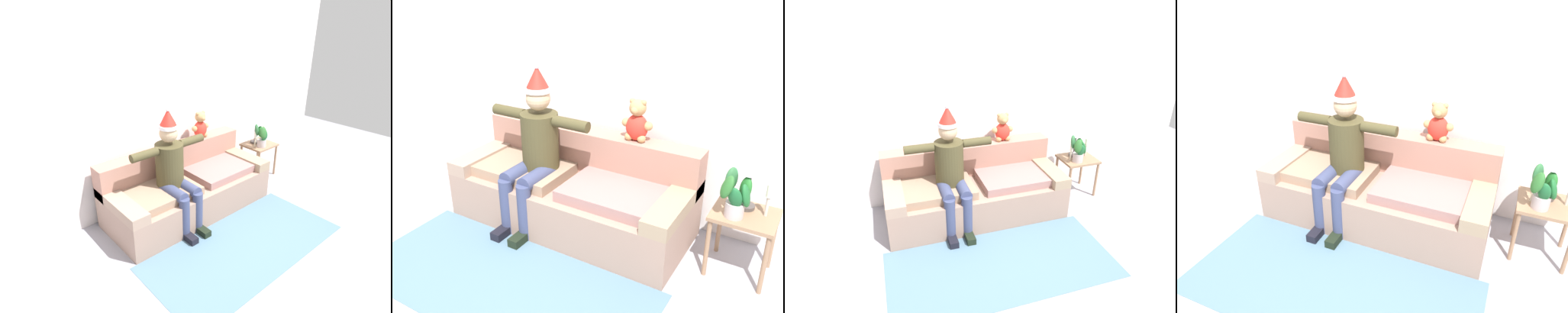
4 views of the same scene
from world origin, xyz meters
The scene contains 11 objects.
ground_plane centered at (0.00, 0.00, 0.00)m, with size 10.00×10.00×0.00m, color #9796A1.
back_wall centered at (0.00, 1.55, 1.35)m, with size 7.00×0.10×2.70m, color silver.
couch centered at (0.00, 1.02, 0.32)m, with size 2.21×0.90×0.84m.
person_seated centered at (-0.31, 0.85, 0.76)m, with size 1.02×0.77×1.51m.
teddy_bear centered at (0.48, 1.30, 1.01)m, with size 0.29×0.17×0.38m.
side_table centered at (1.53, 1.05, 0.44)m, with size 0.48×0.42×0.54m.
table_lamp centered at (1.50, 1.14, 0.92)m, with size 0.24×0.24×0.50m.
potted_plant centered at (1.45, 0.96, 0.71)m, with size 0.25×0.28×0.37m.
candle_tall centered at (1.39, 1.03, 0.69)m, with size 0.04×0.04×0.24m.
candle_short centered at (1.66, 1.09, 0.70)m, with size 0.04×0.04×0.26m.
area_rug centered at (0.00, -0.03, 0.00)m, with size 2.38×1.09×0.01m, color slate.
Camera 2 is at (1.95, -1.98, 2.27)m, focal length 39.80 mm.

